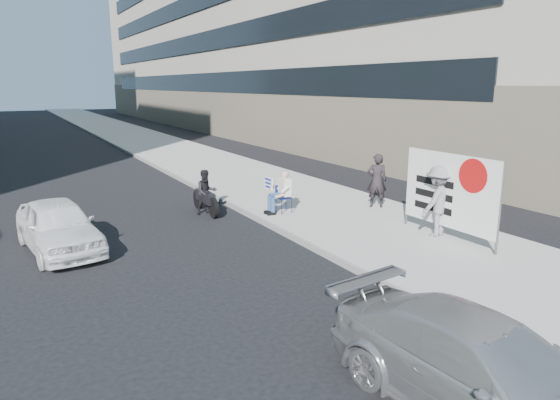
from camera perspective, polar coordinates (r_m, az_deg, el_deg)
ground at (r=11.47m, az=-1.12°, el=-7.57°), size 160.00×160.00×0.00m
near_sidewalk at (r=31.09m, az=-11.98°, el=5.45°), size 5.00×120.00×0.15m
near_building at (r=47.34m, az=-1.13°, el=20.29°), size 14.00×70.00×20.00m
seated_protester at (r=15.36m, az=0.04°, el=1.17°), size 0.83×1.12×1.31m
jogger at (r=13.61m, az=17.58°, el=-0.12°), size 1.32×0.94×1.86m
pedestrian_woman at (r=16.37m, az=11.01°, el=2.20°), size 0.76×0.71×1.74m
protest_banner at (r=13.39m, az=18.82°, el=0.99°), size 0.08×3.06×2.20m
parked_sedan at (r=6.92m, az=22.27°, el=-17.60°), size 2.27×4.47×1.24m
white_sedan_near at (r=13.48m, az=-24.02°, el=-2.70°), size 2.00×3.93×1.28m
motorcycle at (r=16.02m, az=-8.45°, el=0.66°), size 0.70×2.04×1.42m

